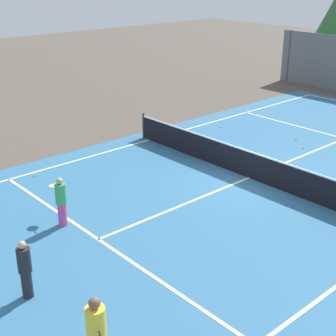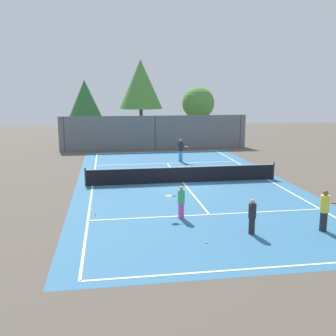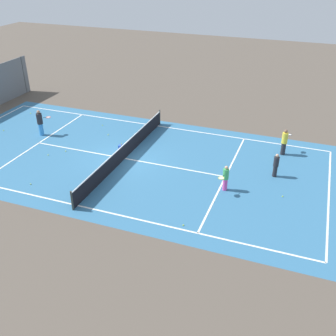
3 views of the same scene
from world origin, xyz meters
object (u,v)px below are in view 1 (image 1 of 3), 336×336
(tennis_ball_6, at_px, (296,139))
(tennis_ball_0, at_px, (220,127))
(player_2, at_px, (25,269))
(ball_crate, at_px, (285,176))
(tennis_ball_3, at_px, (34,175))
(tennis_ball_2, at_px, (303,148))
(player_3, at_px, (61,201))

(tennis_ball_6, bearing_deg, tennis_ball_0, -160.13)
(player_2, distance_m, tennis_ball_0, 13.79)
(ball_crate, bearing_deg, tennis_ball_3, -134.56)
(ball_crate, relative_size, tennis_ball_6, 6.45)
(tennis_ball_6, bearing_deg, ball_crate, -59.92)
(ball_crate, bearing_deg, tennis_ball_2, 114.31)
(tennis_ball_2, xyz_separation_m, tennis_ball_6, (-0.84, 0.73, 0.00))
(player_2, bearing_deg, ball_crate, 90.18)
(player_2, height_order, tennis_ball_0, player_2)
(player_3, height_order, tennis_ball_6, player_3)
(tennis_ball_3, bearing_deg, tennis_ball_2, 63.80)
(player_2, bearing_deg, tennis_ball_0, 114.35)
(tennis_ball_0, height_order, tennis_ball_6, same)
(tennis_ball_0, bearing_deg, player_2, -65.65)
(ball_crate, relative_size, tennis_ball_2, 6.45)
(player_2, height_order, tennis_ball_6, player_2)
(ball_crate, distance_m, tennis_ball_3, 8.84)
(ball_crate, xyz_separation_m, tennis_ball_3, (-6.20, -6.30, -0.15))
(player_2, height_order, ball_crate, player_2)
(tennis_ball_2, xyz_separation_m, tennis_ball_3, (-4.72, -9.59, 0.00))
(ball_crate, relative_size, tennis_ball_0, 6.45)
(tennis_ball_3, height_order, tennis_ball_6, same)
(tennis_ball_2, bearing_deg, tennis_ball_6, 139.02)
(player_3, distance_m, tennis_ball_2, 10.74)
(ball_crate, relative_size, tennis_ball_3, 6.45)
(player_2, xyz_separation_m, tennis_ball_0, (-5.68, 12.55, -0.70))
(player_3, xyz_separation_m, ball_crate, (2.41, 7.38, -0.58))
(tennis_ball_0, distance_m, tennis_ball_6, 3.52)
(player_3, distance_m, tennis_ball_0, 10.73)
(player_2, distance_m, tennis_ball_2, 13.12)
(player_2, distance_m, player_3, 3.38)
(player_3, xyz_separation_m, tennis_ball_2, (0.92, 10.67, -0.73))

